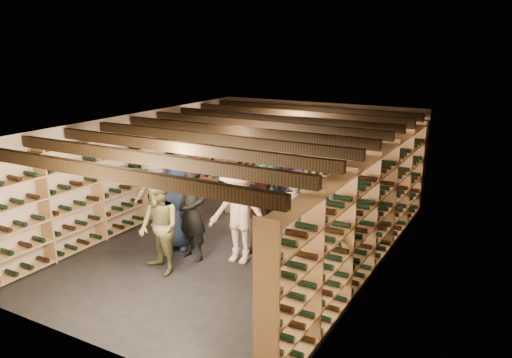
{
  "coord_description": "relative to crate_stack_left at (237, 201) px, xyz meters",
  "views": [
    {
      "loc": [
        4.83,
        -8.02,
        3.9
      ],
      "look_at": [
        0.24,
        0.2,
        1.3
      ],
      "focal_mm": 35.0,
      "sensor_mm": 36.0,
      "label": 1
    }
  ],
  "objects": [
    {
      "name": "wine_rack_left",
      "position": [
        -1.5,
        -1.61,
        0.82
      ],
      "size": [
        0.32,
        7.5,
        2.15
      ],
      "color": "#9D754C",
      "rests_on": "ground"
    },
    {
      "name": "person_3",
      "position": [
        1.5,
        -2.41,
        0.66
      ],
      "size": [
        1.22,
        0.74,
        1.83
      ],
      "primitive_type": "imported",
      "rotation": [
        0.0,
        0.0,
        0.05
      ],
      "color": "beige",
      "rests_on": "ground"
    },
    {
      "name": "person_11",
      "position": [
        1.45,
        -0.31,
        0.67
      ],
      "size": [
        1.75,
        0.64,
        1.85
      ],
      "primitive_type": "imported",
      "rotation": [
        0.0,
        0.0,
        0.06
      ],
      "color": "#83649C",
      "rests_on": "ground"
    },
    {
      "name": "person_5",
      "position": [
        -0.41,
        -1.27,
        0.57
      ],
      "size": [
        1.6,
        0.99,
        1.65
      ],
      "primitive_type": "imported",
      "rotation": [
        0.0,
        0.0,
        0.35
      ],
      "color": "brown",
      "rests_on": "ground"
    },
    {
      "name": "person_7",
      "position": [
        2.39,
        -1.88,
        0.55
      ],
      "size": [
        0.69,
        0.58,
        1.61
      ],
      "primitive_type": "imported",
      "rotation": [
        0.0,
        0.0,
        0.4
      ],
      "color": "gray",
      "rests_on": "ground"
    },
    {
      "name": "crate_stack_right",
      "position": [
        2.18,
        -0.16,
        -0.09
      ],
      "size": [
        0.58,
        0.48,
        0.34
      ],
      "rotation": [
        0.0,
        0.0,
        -0.34
      ],
      "color": "tan",
      "rests_on": "ground"
    },
    {
      "name": "ceiling",
      "position": [
        1.07,
        -1.61,
        2.15
      ],
      "size": [
        5.5,
        8.0,
        0.01
      ],
      "primitive_type": "cube",
      "color": "beige",
      "rests_on": "walls"
    },
    {
      "name": "person_1",
      "position": [
        0.7,
        -2.7,
        0.66
      ],
      "size": [
        0.75,
        0.58,
        1.84
      ],
      "primitive_type": "imported",
      "rotation": [
        0.0,
        0.0,
        -0.24
      ],
      "color": "black",
      "rests_on": "ground"
    },
    {
      "name": "person_10",
      "position": [
        1.22,
        -0.84,
        0.66
      ],
      "size": [
        1.1,
        0.55,
        1.82
      ],
      "primitive_type": "imported",
      "rotation": [
        0.0,
        0.0,
        0.1
      ],
      "color": "#2C5342",
      "rests_on": "ground"
    },
    {
      "name": "ceiling_joists",
      "position": [
        1.07,
        -1.61,
        2.01
      ],
      "size": [
        5.4,
        7.12,
        0.18
      ],
      "color": "black",
      "rests_on": "ground"
    },
    {
      "name": "wine_rack_back",
      "position": [
        1.07,
        2.22,
        0.82
      ],
      "size": [
        4.7,
        0.3,
        2.15
      ],
      "color": "#9D754C",
      "rests_on": "ground"
    },
    {
      "name": "ground",
      "position": [
        1.07,
        -1.61,
        -0.26
      ],
      "size": [
        8.0,
        8.0,
        0.0
      ],
      "primitive_type": "plane",
      "color": "black",
      "rests_on": "ground"
    },
    {
      "name": "person_4",
      "position": [
        3.25,
        -2.84,
        0.58
      ],
      "size": [
        1.06,
        0.77,
        1.67
      ],
      "primitive_type": "imported",
      "rotation": [
        0.0,
        0.0,
        -0.42
      ],
      "color": "#146B83",
      "rests_on": "ground"
    },
    {
      "name": "person_2",
      "position": [
        0.54,
        -3.45,
        0.57
      ],
      "size": [
        0.98,
        0.88,
        1.65
      ],
      "primitive_type": "imported",
      "rotation": [
        0.0,
        0.0,
        -0.38
      ],
      "color": "brown",
      "rests_on": "ground"
    },
    {
      "name": "crate_stack_left",
      "position": [
        0.0,
        0.0,
        0.0
      ],
      "size": [
        0.57,
        0.46,
        0.51
      ],
      "rotation": [
        0.0,
        0.0,
        0.29
      ],
      "color": "tan",
      "rests_on": "ground"
    },
    {
      "name": "person_12",
      "position": [
        3.06,
        -1.54,
        0.67
      ],
      "size": [
        0.99,
        0.72,
        1.86
      ],
      "primitive_type": "imported",
      "rotation": [
        0.0,
        0.0,
        -0.15
      ],
      "color": "#35363A",
      "rests_on": "ground"
    },
    {
      "name": "wine_rack_right",
      "position": [
        3.64,
        -1.61,
        0.82
      ],
      "size": [
        0.32,
        7.5,
        2.15
      ],
      "color": "#9D754C",
      "rests_on": "ground"
    },
    {
      "name": "person_0",
      "position": [
        -0.03,
        -1.88,
        0.53
      ],
      "size": [
        0.78,
        0.53,
        1.56
      ],
      "primitive_type": "imported",
      "rotation": [
        0.0,
        0.0,
        -0.04
      ],
      "color": "black",
      "rests_on": "ground"
    },
    {
      "name": "person_8",
      "position": [
        1.78,
        -1.93,
        0.51
      ],
      "size": [
        0.91,
        0.82,
        1.52
      ],
      "primitive_type": "imported",
      "rotation": [
        0.0,
        0.0,
        0.4
      ],
      "color": "#481B22",
      "rests_on": "ground"
    },
    {
      "name": "person_9",
      "position": [
        -1.01,
        -1.69,
        0.52
      ],
      "size": [
        1.13,
        0.84,
        1.55
      ],
      "primitive_type": "imported",
      "rotation": [
        0.0,
        0.0,
        0.29
      ],
      "color": "beige",
      "rests_on": "ground"
    },
    {
      "name": "person_6",
      "position": [
        0.14,
        -2.4,
        0.69
      ],
      "size": [
        0.98,
        0.7,
        1.88
      ],
      "primitive_type": "imported",
      "rotation": [
        0.0,
        0.0,
        0.12
      ],
      "color": "#1A2942",
      "rests_on": "ground"
    },
    {
      "name": "walls",
      "position": [
        1.07,
        -1.61,
        0.95
      ],
      "size": [
        5.52,
        8.02,
        2.4
      ],
      "color": "beige",
      "rests_on": "ground"
    },
    {
      "name": "crate_loose",
      "position": [
        2.21,
        0.37,
        -0.17
      ],
      "size": [
        0.56,
        0.43,
        0.17
      ],
      "primitive_type": "cube",
      "rotation": [
        0.0,
        0.0,
        -0.22
      ],
      "color": "tan",
      "rests_on": "ground"
    }
  ]
}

